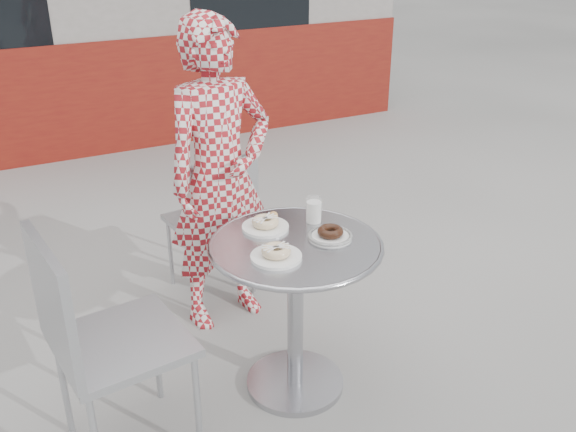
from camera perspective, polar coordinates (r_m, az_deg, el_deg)
name	(u,v)px	position (r m, az deg, el deg)	size (l,w,h in m)	color
ground	(302,384)	(3.08, 1.29, -14.67)	(60.00, 60.00, 0.00)	#9B9994
bistro_table	(296,280)	(2.75, 0.67, -5.75)	(0.74, 0.74, 0.74)	#BABBBF
chair_far	(212,249)	(3.66, -6.79, -2.93)	(0.45, 0.45, 0.85)	#AEB1B7
chair_left	(124,385)	(2.68, -14.37, -14.37)	(0.52, 0.52, 0.99)	#AEB1B7
seated_person	(220,177)	(3.21, -6.06, 3.45)	(0.58, 0.38, 1.59)	maroon
plate_far	(266,224)	(2.78, -1.99, -0.69)	(0.20, 0.20, 0.05)	white
plate_near	(276,254)	(2.54, -1.06, -3.35)	(0.21, 0.21, 0.05)	white
plate_checker	(330,235)	(2.70, 3.78, -1.67)	(0.19, 0.19, 0.05)	white
milk_cup	(314,211)	(2.82, 2.31, 0.48)	(0.07, 0.07, 0.11)	white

